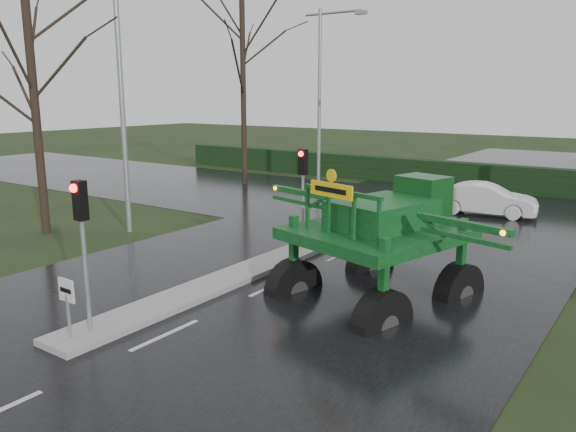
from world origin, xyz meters
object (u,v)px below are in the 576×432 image
Objects in this scene: keep_left_sign at (67,299)px; traffic_signal_mid at (303,177)px; street_light_left_near at (126,75)px; traffic_signal_near at (82,224)px; street_light_left_far at (324,82)px; crop_sprayer at (300,215)px; white_sedan at (485,215)px.

traffic_signal_mid is at bearing 90.00° from keep_left_sign.
traffic_signal_near is at bearing -45.47° from street_light_left_near.
street_light_left_near reaches higher than traffic_signal_mid.
street_light_left_far is at bearing 107.78° from keep_left_sign.
traffic_signal_mid is at bearing 90.00° from traffic_signal_near.
crop_sprayer reaches higher than keep_left_sign.
street_light_left_near reaches higher than white_sedan.
traffic_signal_near reaches higher than white_sedan.
traffic_signal_near is 0.35× the size of street_light_left_near.
street_light_left_near is at bearing -90.00° from street_light_left_far.
crop_sprayer reaches higher than traffic_signal_mid.
keep_left_sign is 0.38× the size of traffic_signal_near.
street_light_left_far reaches higher than traffic_signal_near.
traffic_signal_mid is 10.58m from white_sedan.
street_light_left_far is at bearing 134.12° from crop_sprayer.
traffic_signal_near is at bearing 90.00° from keep_left_sign.
traffic_signal_near is 0.46× the size of crop_sprayer.
traffic_signal_near is 0.82× the size of white_sedan.
street_light_left_near is (-6.89, -1.49, 3.40)m from traffic_signal_mid.
street_light_left_far is (-6.89, 12.51, 3.40)m from traffic_signal_mid.
street_light_left_near is 2.31× the size of white_sedan.
traffic_signal_mid is 0.35× the size of street_light_left_far.
traffic_signal_mid is (0.00, 8.99, 1.53)m from keep_left_sign.
crop_sprayer is at bearing -10.61° from street_light_left_near.
street_light_left_far is 1.30× the size of crop_sprayer.
crop_sprayer is (2.00, 5.84, 1.03)m from keep_left_sign.
street_light_left_near reaches higher than traffic_signal_near.
keep_left_sign is at bearing -94.37° from crop_sprayer.
street_light_left_near is at bearing -167.79° from traffic_signal_mid.
white_sedan is at bearing 70.88° from traffic_signal_mid.
street_light_left_near is 1.00× the size of street_light_left_far.
traffic_signal_mid is 0.35× the size of street_light_left_near.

